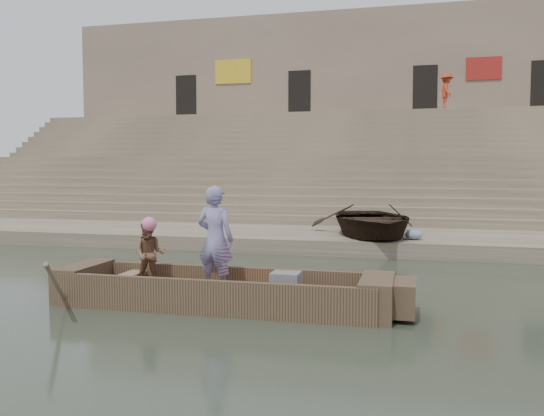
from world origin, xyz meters
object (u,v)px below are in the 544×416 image
at_px(main_rowboat, 221,300).
at_px(standing_man, 215,239).
at_px(pedestrian, 447,92).
at_px(beached_rowboat, 371,220).
at_px(rowing_man, 150,254).
at_px(television, 285,285).

bearing_deg(main_rowboat, standing_man, 142.04).
relative_size(standing_man, pedestrian, 0.96).
bearing_deg(beached_rowboat, main_rowboat, -119.80).
xyz_separation_m(standing_man, rowing_man, (-1.24, 0.08, -0.31)).
xyz_separation_m(rowing_man, beached_rowboat, (3.29, 7.03, 0.05)).
distance_m(rowing_man, pedestrian, 22.62).
bearing_deg(television, rowing_man, 175.83).
relative_size(rowing_man, pedestrian, 0.62).
relative_size(television, beached_rowboat, 0.11).
bearing_deg(rowing_man, main_rowboat, -23.91).
xyz_separation_m(main_rowboat, rowing_man, (-1.37, 0.18, 0.69)).
height_order(rowing_man, pedestrian, pedestrian).
distance_m(beached_rowboat, pedestrian, 15.33).
relative_size(beached_rowboat, pedestrian, 2.32).
height_order(standing_man, beached_rowboat, standing_man).
relative_size(main_rowboat, television, 10.87).
bearing_deg(main_rowboat, television, 0.00).
xyz_separation_m(main_rowboat, standing_man, (-0.13, 0.10, 1.00)).
height_order(main_rowboat, rowing_man, rowing_man).
bearing_deg(rowing_man, pedestrian, 57.82).
xyz_separation_m(rowing_man, television, (2.46, -0.18, -0.38)).
bearing_deg(pedestrian, main_rowboat, 158.27).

